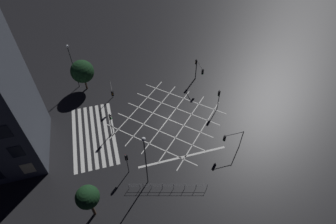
% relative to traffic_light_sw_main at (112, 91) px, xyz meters
% --- Properties ---
extents(ground_plane, '(200.00, 200.00, 0.00)m').
position_rel_traffic_light_sw_main_xyz_m(ground_plane, '(5.84, 7.40, -2.56)').
color(ground_plane, black).
extents(road_markings, '(18.19, 23.19, 0.01)m').
position_rel_traffic_light_sw_main_xyz_m(road_markings, '(6.23, 0.32, -2.55)').
color(road_markings, silver).
rests_on(road_markings, ground_plane).
extents(traffic_light_sw_main, '(2.81, 0.36, 3.46)m').
position_rel_traffic_light_sw_main_xyz_m(traffic_light_sw_main, '(0.00, 0.00, 0.00)').
color(traffic_light_sw_main, '#424244').
rests_on(traffic_light_sw_main, ground_plane).
extents(traffic_light_median_south, '(0.36, 0.39, 3.77)m').
position_rel_traffic_light_sw_main_xyz_m(traffic_light_median_south, '(6.27, -0.96, 0.15)').
color(traffic_light_median_south, '#424244').
rests_on(traffic_light_median_south, ground_plane).
extents(traffic_light_median_north, '(0.36, 0.39, 3.78)m').
position_rel_traffic_light_sw_main_xyz_m(traffic_light_median_north, '(5.83, 15.37, 0.15)').
color(traffic_light_median_north, '#424244').
rests_on(traffic_light_median_north, ground_plane).
extents(traffic_light_nw_cross, '(0.36, 0.39, 4.13)m').
position_rel_traffic_light_sw_main_xyz_m(traffic_light_nw_cross, '(-2.32, 14.73, 0.40)').
color(traffic_light_nw_cross, '#424244').
rests_on(traffic_light_nw_cross, ground_plane).
extents(traffic_light_nw_main, '(3.14, 0.36, 3.99)m').
position_rel_traffic_light_sw_main_xyz_m(traffic_light_nw_main, '(-0.94, 14.86, 0.41)').
color(traffic_light_nw_main, '#424244').
rests_on(traffic_light_nw_main, ground_plane).
extents(traffic_light_se_main, '(0.39, 0.36, 3.50)m').
position_rel_traffic_light_sw_main_xyz_m(traffic_light_se_main, '(13.26, 0.08, -0.05)').
color(traffic_light_se_main, '#424244').
rests_on(traffic_light_se_main, ground_plane).
extents(traffic_light_ne_cross, '(0.36, 2.90, 3.33)m').
position_rel_traffic_light_sw_main_xyz_m(traffic_light_ne_cross, '(13.59, 13.79, -0.09)').
color(traffic_light_ne_cross, '#424244').
rests_on(traffic_light_ne_cross, ground_plane).
extents(street_lamp_east, '(0.42, 0.42, 8.10)m').
position_rel_traffic_light_sw_main_xyz_m(street_lamp_east, '(-5.89, -5.24, 2.64)').
color(street_lamp_east, '#424244').
rests_on(street_lamp_east, ground_plane).
extents(street_lamp_west, '(0.44, 0.44, 8.54)m').
position_rel_traffic_light_sw_main_xyz_m(street_lamp_west, '(15.39, 2.09, 2.99)').
color(street_lamp_west, '#424244').
rests_on(street_lamp_west, ground_plane).
extents(street_tree_near, '(2.50, 2.50, 5.21)m').
position_rel_traffic_light_sw_main_xyz_m(street_tree_near, '(17.71, -4.54, 1.36)').
color(street_tree_near, '#473323').
rests_on(street_tree_near, ground_plane).
extents(street_tree_far, '(3.75, 3.75, 5.49)m').
position_rel_traffic_light_sw_main_xyz_m(street_tree_far, '(-4.92, -4.00, 1.05)').
color(street_tree_far, '#473323').
rests_on(street_tree_far, ground_plane).
extents(pedestrian_railing, '(2.63, 9.09, 1.05)m').
position_rel_traffic_light_sw_main_xyz_m(pedestrian_railing, '(16.97, 4.22, -1.89)').
color(pedestrian_railing, gray).
rests_on(pedestrian_railing, ground_plane).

